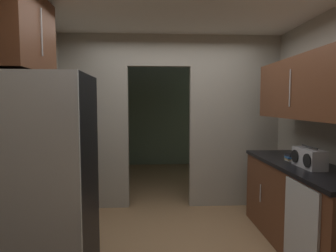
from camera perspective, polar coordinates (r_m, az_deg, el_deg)
name	(u,v)px	position (r m, az deg, el deg)	size (l,w,h in m)	color
kitchen_overhead_slab	(177,10)	(3.45, 1.90, 22.35)	(3.70, 6.99, 0.06)	silver
kitchen_partition	(175,117)	(4.33, 1.42, 1.73)	(3.30, 0.12, 2.61)	#9E998C
adjoining_room_shell	(165,116)	(6.40, -0.53, 1.97)	(3.30, 3.13, 2.61)	slate
refrigerator	(49,176)	(2.84, -22.91, -9.34)	(0.76, 0.76, 1.85)	black
lower_cabinet_run	(302,207)	(3.52, 25.42, -14.46)	(0.63, 1.89, 0.94)	brown
dishwasher	(300,232)	(2.95, 25.09, -18.78)	(0.02, 0.56, 0.88)	#B7BABC
upper_cabinet_counterside	(307,88)	(3.34, 26.15, 6.89)	(0.36, 1.70, 0.65)	brown
upper_cabinet_fridgeside	(21,32)	(3.01, -27.46, 16.45)	(0.36, 0.83, 0.71)	brown
boombox	(309,158)	(3.23, 26.50, -5.81)	(0.18, 0.40, 0.22)	#B2B2B7
book_stack	(292,158)	(3.52, 23.67, -5.88)	(0.15, 0.14, 0.08)	beige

